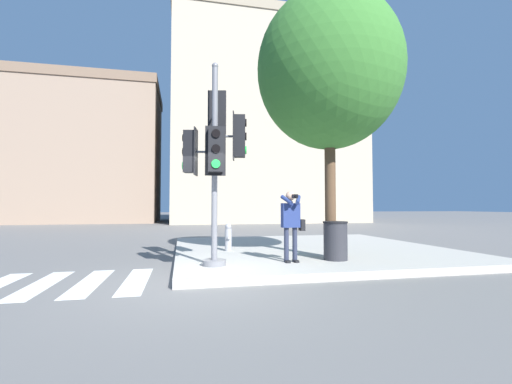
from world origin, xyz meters
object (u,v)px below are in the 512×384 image
(traffic_signal_pole, at_px, (215,150))
(trash_bin, at_px, (335,240))
(person_photographer, at_px, (291,220))
(street_tree, at_px, (329,71))
(fire_hydrant, at_px, (228,237))

(traffic_signal_pole, height_order, trash_bin, traffic_signal_pole)
(traffic_signal_pole, relative_size, person_photographer, 2.74)
(street_tree, bearing_deg, fire_hydrant, 143.24)
(traffic_signal_pole, relative_size, street_tree, 0.66)
(person_photographer, xyz_separation_m, street_tree, (1.18, 0.48, 3.73))
(person_photographer, relative_size, fire_hydrant, 2.08)
(traffic_signal_pole, height_order, fire_hydrant, traffic_signal_pole)
(fire_hydrant, bearing_deg, traffic_signal_pole, -104.57)
(person_photographer, height_order, trash_bin, person_photographer)
(traffic_signal_pole, distance_m, person_photographer, 2.31)
(person_photographer, relative_size, trash_bin, 1.78)
(fire_hydrant, bearing_deg, street_tree, -36.76)
(traffic_signal_pole, bearing_deg, fire_hydrant, 75.43)
(street_tree, height_order, trash_bin, street_tree)
(person_photographer, height_order, street_tree, street_tree)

